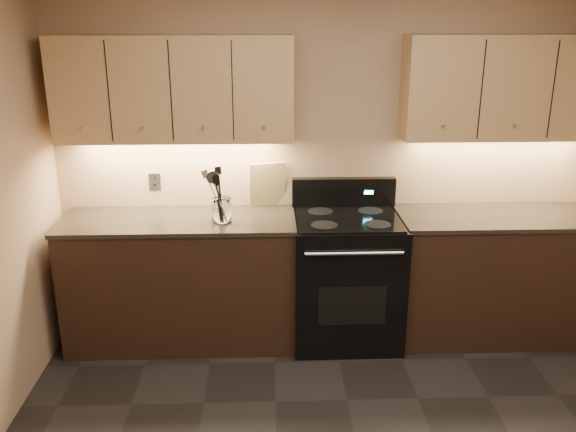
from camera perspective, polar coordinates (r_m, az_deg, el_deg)
The scene contains 13 objects.
wall_back at distance 4.46m, azimuth 4.23°, elevation 5.67°, with size 4.00×0.04×2.60m, color tan.
counter_left at distance 4.46m, azimuth -9.89°, elevation -5.91°, with size 1.62×0.62×0.93m.
counter_right at distance 4.72m, azimuth 18.85°, elevation -5.26°, with size 1.46×0.62×0.93m.
stove at distance 4.43m, azimuth 5.46°, elevation -5.68°, with size 0.76×0.68×1.14m.
upper_cab_left at distance 4.25m, azimuth -10.62°, elevation 11.61°, with size 1.60×0.30×0.70m, color tan.
upper_cab_right at distance 4.52m, azimuth 19.96°, elevation 11.24°, with size 1.44×0.30×0.70m, color tan.
outlet_plate at distance 4.54m, azimuth -12.36°, elevation 3.19°, with size 0.09×0.01×0.12m, color #B2B5BA.
utensil_crock at distance 4.16m, azimuth -6.23°, elevation 0.50°, with size 0.17×0.17×0.17m.
cutting_board at distance 4.45m, azimuth -1.95°, elevation 2.96°, with size 0.27×0.02×0.34m, color tan.
black_spoon at distance 4.16m, azimuth -6.28°, elevation 1.94°, with size 0.06×0.06×0.32m, color black, non-canonical shape.
black_turner at distance 4.11m, azimuth -6.25°, elevation 2.12°, with size 0.08×0.08×0.38m, color black, non-canonical shape.
steel_spatula at distance 4.13m, azimuth -5.94°, elevation 2.18°, with size 0.08×0.08×0.37m, color silver, non-canonical shape.
steel_skimmer at distance 4.13m, azimuth -5.96°, elevation 1.92°, with size 0.09×0.09×0.34m, color silver, non-canonical shape.
Camera 1 is at (-0.48, -2.32, 2.28)m, focal length 38.00 mm.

